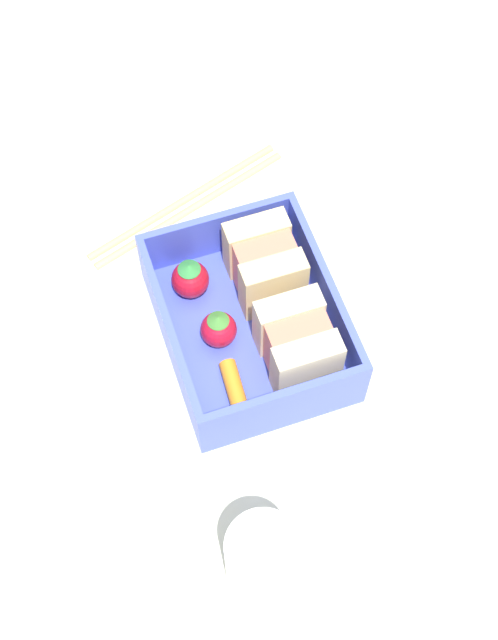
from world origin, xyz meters
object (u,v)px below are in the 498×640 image
Objects in this scene: carrot_stick_far_left at (236,394)px; drinking_glass at (263,561)px; strawberry_left at (190,279)px; sandwich_center_left at (297,343)px; chopstick_pair at (187,203)px; strawberry_far_left at (220,333)px; sandwich_left at (265,264)px.

carrot_stick_far_left is 0.69× the size of drinking_glass.
sandwich_center_left is at bearing 33.79° from strawberry_left.
sandwich_center_left reaches higher than carrot_stick_far_left.
sandwich_center_left is at bearing 11.40° from chopstick_pair.
drinking_glass is (17.88, -2.78, 1.18)cm from strawberry_far_left.
carrot_stick_far_left is (1.57, -5.41, -2.10)cm from sandwich_center_left.
sandwich_left reaches higher than chopstick_pair.
drinking_glass is (21.96, -7.85, -0.03)cm from sandwich_left.
chopstick_pair is at bearing 165.75° from strawberry_left.
sandwich_left is 0.31× the size of chopstick_pair.
sandwich_center_left is (7.43, 0.00, 0.00)cm from sandwich_left.
strawberry_far_left is 0.64× the size of carrot_stick_far_left.
chopstick_pair is 32.69cm from drinking_glass.
drinking_glass is at bearing -19.67° from sandwich_left.
chopstick_pair is at bearing -160.83° from sandwich_left.
sandwich_left is 6.62cm from strawberry_far_left.
sandwich_center_left is at bearing 56.57° from strawberry_far_left.
sandwich_center_left is 0.77× the size of drinking_glass.
sandwich_center_left is at bearing 0.00° from sandwich_left.
carrot_stick_far_left is (9.00, -5.41, -2.10)cm from sandwich_left.
chopstick_pair is (-8.95, 2.27, -2.50)cm from strawberry_left.
sandwich_left reaches higher than strawberry_left.
drinking_glass is (23.26, -2.01, 1.08)cm from strawberry_left.
chopstick_pair is (-14.33, 1.51, -2.41)cm from strawberry_far_left.
strawberry_far_left is 18.14cm from drinking_glass.
strawberry_left is 10.35cm from carrot_stick_far_left.
sandwich_center_left is 18.38cm from chopstick_pair.
drinking_glass is (14.54, -7.85, -0.03)cm from sandwich_center_left.
sandwich_left and sandwich_center_left have the same top height.
strawberry_left reaches higher than chopstick_pair.
drinking_glass is (32.21, -4.29, 3.58)cm from chopstick_pair.
drinking_glass is at bearing -7.58° from chopstick_pair.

